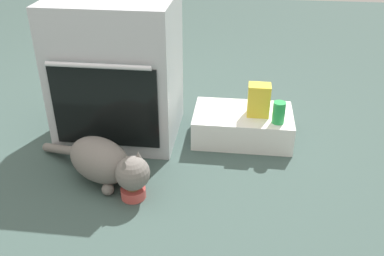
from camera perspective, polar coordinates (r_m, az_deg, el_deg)
name	(u,v)px	position (r m, az deg, el deg)	size (l,w,h in m)	color
ground	(109,183)	(2.15, -11.01, -7.20)	(8.00, 8.00, 0.00)	#384C47
oven	(118,70)	(2.39, -9.90, 7.66)	(0.64, 0.58, 0.79)	#B7BABF
pantry_cabinet	(242,125)	(2.45, 6.76, 0.37)	(0.55, 0.35, 0.16)	white
food_bowl	(133,192)	(2.03, -7.85, -8.41)	(0.12, 0.12, 0.07)	#C64C47
cat	(105,162)	(2.08, -11.51, -4.52)	(0.67, 0.43, 0.23)	slate
soda_can	(279,113)	(2.31, 11.52, 2.03)	(0.07, 0.07, 0.12)	green
snack_bag	(259,100)	(2.36, 8.91, 3.72)	(0.12, 0.09, 0.18)	yellow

